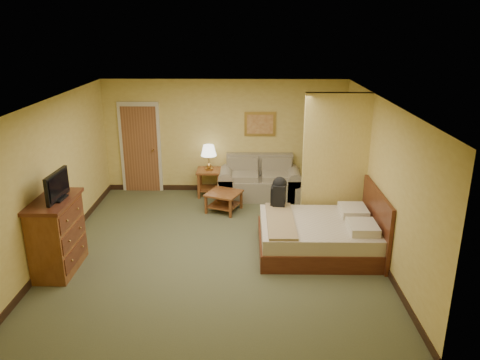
{
  "coord_description": "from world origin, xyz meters",
  "views": [
    {
      "loc": [
        0.51,
        -7.45,
        3.78
      ],
      "look_at": [
        0.38,
        0.6,
        1.06
      ],
      "focal_mm": 35.0,
      "sensor_mm": 36.0,
      "label": 1
    }
  ],
  "objects_px": {
    "loveseat": "(260,184)",
    "coffee_table": "(224,198)",
    "bed": "(322,235)",
    "dresser": "(57,235)"
  },
  "relations": [
    {
      "from": "loveseat",
      "to": "coffee_table",
      "type": "relative_size",
      "value": 2.19
    },
    {
      "from": "dresser",
      "to": "bed",
      "type": "bearing_deg",
      "value": 9.3
    },
    {
      "from": "loveseat",
      "to": "coffee_table",
      "type": "bearing_deg",
      "value": -131.45
    },
    {
      "from": "coffee_table",
      "to": "bed",
      "type": "relative_size",
      "value": 0.41
    },
    {
      "from": "coffee_table",
      "to": "bed",
      "type": "height_order",
      "value": "bed"
    },
    {
      "from": "dresser",
      "to": "loveseat",
      "type": "bearing_deg",
      "value": 45.89
    },
    {
      "from": "loveseat",
      "to": "dresser",
      "type": "height_order",
      "value": "dresser"
    },
    {
      "from": "loveseat",
      "to": "bed",
      "type": "height_order",
      "value": "bed"
    },
    {
      "from": "loveseat",
      "to": "bed",
      "type": "relative_size",
      "value": 0.91
    },
    {
      "from": "coffee_table",
      "to": "dresser",
      "type": "distance_m",
      "value": 3.55
    }
  ]
}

